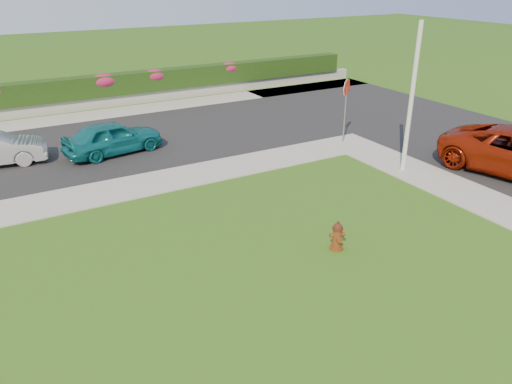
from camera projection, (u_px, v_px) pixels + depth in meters
ground at (363, 306)px, 11.02m from camera, size 120.00×120.00×0.00m
street_far at (33, 156)px, 19.86m from camera, size 26.00×8.00×0.04m
sidewalk_far at (21, 209)px, 15.44m from camera, size 24.00×2.00×0.04m
curb_corner at (349, 143)px, 21.32m from camera, size 2.00×2.00×0.04m
sidewalk_beyond at (103, 114)px, 25.64m from camera, size 34.00×2.00×0.04m
retaining_wall at (95, 103)px, 26.71m from camera, size 34.00×0.40×0.60m
hedge at (92, 87)px, 26.45m from camera, size 32.00×0.90×1.10m
fire_hydrant at (337, 236)px, 13.12m from camera, size 0.43×0.41×0.82m
sedan_teal at (113, 137)px, 19.87m from camera, size 4.10×2.20×1.33m
utility_pole at (411, 100)px, 17.38m from camera, size 0.16×0.16×5.31m
stop_sign at (346, 95)px, 20.71m from camera, size 0.65×0.39×2.73m
flower_clump_d at (104, 81)px, 26.54m from camera, size 1.47×0.95×0.74m
flower_clump_e at (155, 75)px, 27.81m from camera, size 1.37×0.88×0.68m
flower_clump_f at (229, 68)px, 29.90m from camera, size 1.30×0.84×0.65m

